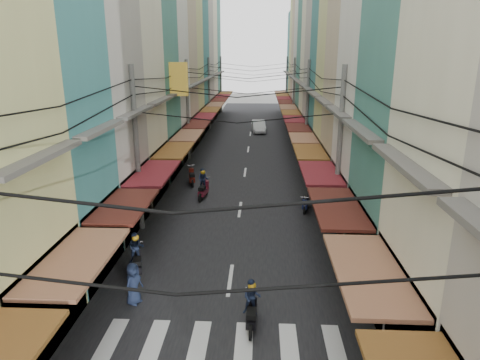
% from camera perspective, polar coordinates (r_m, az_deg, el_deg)
% --- Properties ---
extents(ground, '(160.00, 160.00, 0.00)m').
position_cam_1_polar(ground, '(19.25, -0.89, -10.25)').
color(ground, slate).
rests_on(ground, ground).
extents(road, '(10.00, 80.00, 0.02)m').
position_cam_1_polar(road, '(38.15, 1.01, 3.45)').
color(road, black).
rests_on(road, ground).
extents(sidewalk_left, '(3.00, 80.00, 0.06)m').
position_cam_1_polar(sidewalk_left, '(38.89, -8.62, 3.54)').
color(sidewalk_left, gray).
rests_on(sidewalk_left, ground).
extents(sidewalk_right, '(3.00, 80.00, 0.06)m').
position_cam_1_polar(sidewalk_right, '(38.51, 10.74, 3.31)').
color(sidewalk_right, gray).
rests_on(sidewalk_right, ground).
extents(crosswalk, '(7.55, 2.40, 0.01)m').
position_cam_1_polar(crosswalk, '(14.16, -2.55, -21.18)').
color(crosswalk, silver).
rests_on(crosswalk, ground).
extents(building_row_left, '(7.80, 67.67, 23.70)m').
position_cam_1_polar(building_row_left, '(34.91, -12.88, 17.99)').
color(building_row_left, silver).
rests_on(building_row_left, ground).
extents(building_row_right, '(7.80, 68.98, 22.59)m').
position_cam_1_polar(building_row_right, '(34.27, 14.89, 17.28)').
color(building_row_right, teal).
rests_on(building_row_right, ground).
extents(utility_poles, '(10.20, 66.13, 8.20)m').
position_cam_1_polar(utility_poles, '(32.23, 0.79, 12.86)').
color(utility_poles, slate).
rests_on(utility_poles, ground).
extents(white_car, '(4.82, 2.23, 1.65)m').
position_cam_1_polar(white_car, '(49.12, 2.50, 6.40)').
color(white_car, silver).
rests_on(white_car, ground).
extents(bicycle, '(1.81, 0.93, 1.18)m').
position_cam_1_polar(bicycle, '(22.27, 14.88, -6.97)').
color(bicycle, black).
rests_on(bicycle, ground).
extents(moving_scooters, '(7.96, 17.59, 1.90)m').
position_cam_1_polar(moving_scooters, '(21.77, -4.75, -5.46)').
color(moving_scooters, black).
rests_on(moving_scooters, ground).
extents(parked_scooters, '(12.70, 13.07, 1.00)m').
position_cam_1_polar(parked_scooters, '(15.82, 16.23, -15.50)').
color(parked_scooters, black).
rests_on(parked_scooters, ground).
extents(pedestrians, '(13.71, 22.43, 2.16)m').
position_cam_1_polar(pedestrians, '(22.38, -11.39, -3.80)').
color(pedestrians, black).
rests_on(pedestrians, ground).
extents(traffic_sign, '(0.10, 0.59, 2.70)m').
position_cam_1_polar(traffic_sign, '(13.32, 18.93, -14.82)').
color(traffic_sign, slate).
rests_on(traffic_sign, ground).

